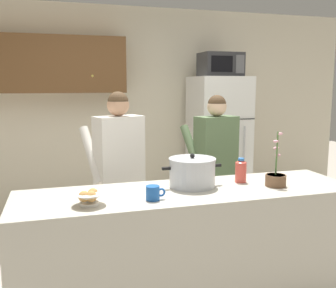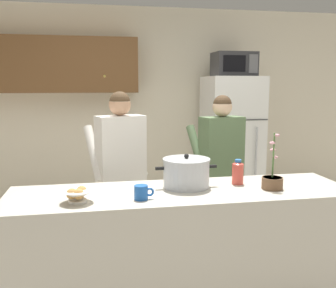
{
  "view_description": "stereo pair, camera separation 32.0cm",
  "coord_description": "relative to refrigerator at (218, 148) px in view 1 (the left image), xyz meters",
  "views": [
    {
      "loc": [
        -0.89,
        -2.48,
        1.66
      ],
      "look_at": [
        0.0,
        0.55,
        1.17
      ],
      "focal_mm": 40.96,
      "sensor_mm": 36.0,
      "label": 1
    },
    {
      "loc": [
        -0.58,
        -2.56,
        1.66
      ],
      "look_at": [
        0.0,
        0.55,
        1.17
      ],
      "focal_mm": 40.96,
      "sensor_mm": 36.0,
      "label": 2
    }
  ],
  "objects": [
    {
      "name": "refrigerator",
      "position": [
        0.0,
        0.0,
        0.0
      ],
      "size": [
        0.64,
        0.68,
        1.76
      ],
      "color": "white",
      "rests_on": "ground"
    },
    {
      "name": "cooking_pot",
      "position": [
        -0.98,
        -1.76,
        0.15
      ],
      "size": [
        0.46,
        0.35,
        0.25
      ],
      "color": "silver",
      "rests_on": "kitchen_island"
    },
    {
      "name": "person_near_pot",
      "position": [
        -1.42,
        -1.1,
        0.12
      ],
      "size": [
        0.58,
        0.53,
        1.61
      ],
      "color": "#33384C",
      "rests_on": "ground"
    },
    {
      "name": "coffee_mug",
      "position": [
        -1.34,
        -2.01,
        0.09
      ],
      "size": [
        0.13,
        0.09,
        0.1
      ],
      "color": "#1E59B2",
      "rests_on": "kitchen_island"
    },
    {
      "name": "potted_orchid",
      "position": [
        -0.39,
        -1.92,
        0.1
      ],
      "size": [
        0.15,
        0.15,
        0.41
      ],
      "color": "brown",
      "rests_on": "kitchen_island"
    },
    {
      "name": "bottle_near_edge",
      "position": [
        -0.58,
        -1.75,
        0.13
      ],
      "size": [
        0.09,
        0.09,
        0.19
      ],
      "color": "#D84C3F",
      "rests_on": "kitchen_island"
    },
    {
      "name": "person_by_sink",
      "position": [
        -0.46,
        -0.98,
        0.09
      ],
      "size": [
        0.55,
        0.49,
        1.57
      ],
      "color": "black",
      "rests_on": "ground"
    },
    {
      "name": "back_wall_unit",
      "position": [
        -1.27,
        0.4,
        0.54
      ],
      "size": [
        6.0,
        0.48,
        2.6
      ],
      "color": "beige",
      "rests_on": "ground"
    },
    {
      "name": "kitchen_island",
      "position": [
        -1.03,
        -1.85,
        -0.42
      ],
      "size": [
        2.44,
        0.68,
        0.92
      ],
      "primitive_type": "cube",
      "color": "#BCB7A8",
      "rests_on": "ground"
    },
    {
      "name": "bread_bowl",
      "position": [
        -1.75,
        -2.0,
        0.09
      ],
      "size": [
        0.21,
        0.21,
        0.1
      ],
      "color": "white",
      "rests_on": "kitchen_island"
    },
    {
      "name": "microwave",
      "position": [
        0.0,
        -0.02,
        1.02
      ],
      "size": [
        0.48,
        0.37,
        0.28
      ],
      "color": "#2D2D30",
      "rests_on": "refrigerator"
    }
  ]
}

